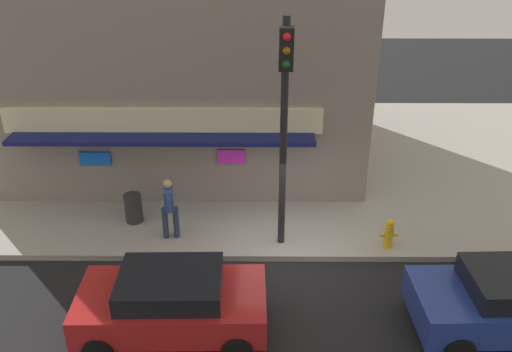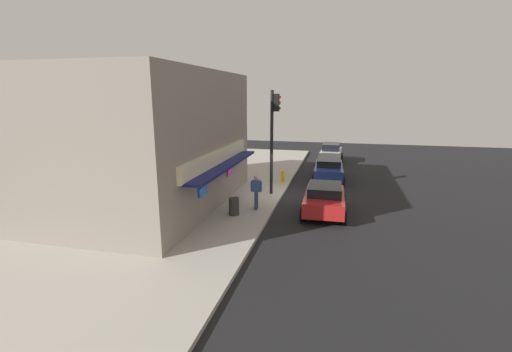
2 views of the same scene
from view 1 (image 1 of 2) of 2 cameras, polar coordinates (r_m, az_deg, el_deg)
The scene contains 8 objects.
ground_plane at distance 14.07m, azimuth 3.18°, elevation -9.00°, with size 49.69×49.69×0.00m, color black.
sidewalk at distance 19.04m, azimuth 2.44°, elevation 1.61°, with size 33.13×11.63×0.16m, color #A39E93.
corner_building at distance 18.87m, azimuth -8.02°, elevation 12.41°, with size 11.73×8.76×6.80m.
traffic_light at distance 12.72m, azimuth 3.01°, elevation 6.92°, with size 0.32×0.58×5.89m.
fire_hydrant at distance 14.51m, azimuth 13.83°, elevation -5.90°, with size 0.48×0.24×0.84m.
trash_can at distance 15.55m, azimuth -12.78°, elevation -3.31°, with size 0.49×0.49×0.83m, color #2D2D2D.
pedestrian at distance 14.36m, azimuth -9.11°, elevation -3.17°, with size 0.47×0.58×1.74m.
parked_car_red at distance 11.77m, azimuth -8.84°, elevation -12.94°, with size 3.97×2.18×1.48m.
Camera 1 is at (-0.70, -11.34, 8.31)m, focal length 37.98 mm.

